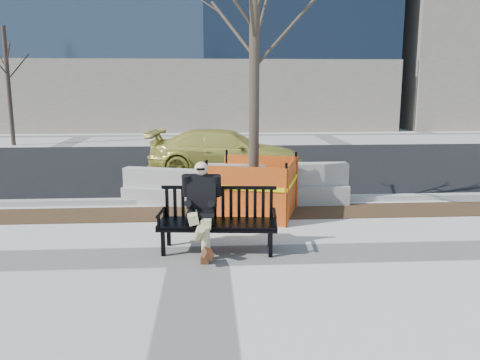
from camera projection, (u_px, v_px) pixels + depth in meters
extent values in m
plane|color=beige|center=(199.00, 256.00, 7.80)|extent=(120.00, 120.00, 0.00)
cube|color=#47301C|center=(201.00, 213.00, 10.34)|extent=(40.00, 1.20, 0.02)
cube|color=black|center=(203.00, 165.00, 16.42)|extent=(60.00, 10.40, 0.01)
cube|color=#9E9B93|center=(201.00, 200.00, 11.26)|extent=(60.00, 0.25, 0.12)
imported|color=gold|center=(226.00, 174.00, 14.92)|extent=(4.82, 2.51, 1.33)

